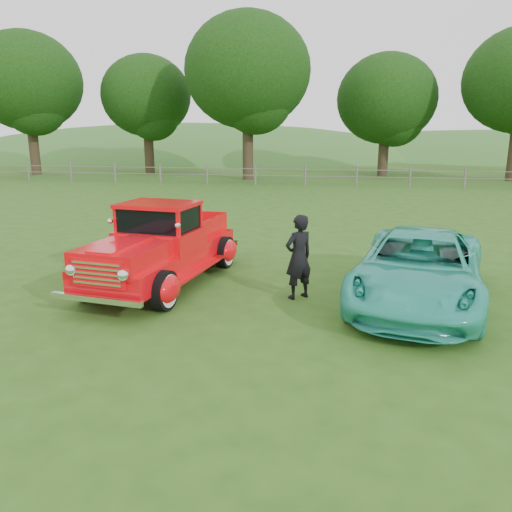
% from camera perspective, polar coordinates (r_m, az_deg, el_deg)
% --- Properties ---
extents(ground, '(140.00, 140.00, 0.00)m').
position_cam_1_polar(ground, '(8.79, -4.56, -7.64)').
color(ground, '#2A5115').
rests_on(ground, ground).
extents(distant_hills, '(116.00, 60.00, 18.00)m').
position_cam_1_polar(distant_hills, '(68.09, 4.29, 7.72)').
color(distant_hills, '#356726').
rests_on(distant_hills, ground).
extents(fence_line, '(48.00, 0.12, 1.20)m').
position_cam_1_polar(fence_line, '(30.08, 5.64, 9.18)').
color(fence_line, '#665C56').
rests_on(fence_line, ground).
extents(tree_far_west, '(7.60, 7.60, 9.93)m').
position_cam_1_polar(tree_far_west, '(40.54, -24.71, 17.65)').
color(tree_far_west, '#2E2117').
rests_on(tree_far_west, ground).
extents(tree_mid_west, '(6.40, 6.40, 8.46)m').
position_cam_1_polar(tree_mid_west, '(38.60, -12.44, 17.41)').
color(tree_mid_west, '#2E2117').
rests_on(tree_mid_west, ground).
extents(tree_near_west, '(8.00, 8.00, 10.42)m').
position_cam_1_polar(tree_near_west, '(33.62, -0.97, 20.36)').
color(tree_near_west, '#2E2117').
rests_on(tree_near_west, ground).
extents(tree_near_east, '(6.80, 6.80, 8.33)m').
position_cam_1_polar(tree_near_east, '(37.07, 14.71, 16.96)').
color(tree_near_east, '#2E2117').
rests_on(tree_near_east, ground).
extents(red_pickup, '(2.75, 5.18, 1.78)m').
position_cam_1_polar(red_pickup, '(10.95, -10.71, 0.97)').
color(red_pickup, black).
rests_on(red_pickup, ground).
extents(teal_sedan, '(3.27, 5.31, 1.37)m').
position_cam_1_polar(teal_sedan, '(10.04, 18.14, -1.37)').
color(teal_sedan, '#2CB29A').
rests_on(teal_sedan, ground).
extents(man, '(0.73, 0.71, 1.69)m').
position_cam_1_polar(man, '(9.80, 4.89, -0.11)').
color(man, black).
rests_on(man, ground).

